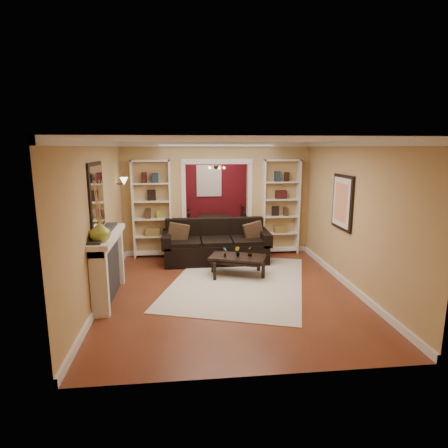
{
  "coord_description": "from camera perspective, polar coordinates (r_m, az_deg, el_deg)",
  "views": [
    {
      "loc": [
        -0.8,
        -7.8,
        2.59
      ],
      "look_at": [
        -0.04,
        -0.8,
        1.13
      ],
      "focal_mm": 30.0,
      "sensor_mm": 36.0,
      "label": 1
    }
  ],
  "objects": [
    {
      "name": "dining_chair_ne",
      "position": [
        10.5,
        1.97,
        -0.32
      ],
      "size": [
        0.53,
        0.53,
        0.82
      ],
      "primitive_type": "cube",
      "rotation": [
        0.0,
        0.0,
        -1.16
      ],
      "color": "black",
      "rests_on": "floor"
    },
    {
      "name": "wall_front",
      "position": [
        4.08,
        5.48,
        -6.05
      ],
      "size": [
        8.0,
        0.0,
        8.0
      ],
      "primitive_type": "plane",
      "rotation": [
        -1.57,
        0.0,
        0.0
      ],
      "color": "tan",
      "rests_on": "ground"
    },
    {
      "name": "mirror",
      "position": [
        6.51,
        -18.87,
        4.08
      ],
      "size": [
        0.03,
        0.95,
        1.1
      ],
      "primitive_type": "cube",
      "color": "silver",
      "rests_on": "wall_left"
    },
    {
      "name": "plant_center",
      "position": [
        7.6,
        2.07,
        -4.22
      ],
      "size": [
        0.13,
        0.13,
        0.19
      ],
      "primitive_type": "imported",
      "rotation": [
        0.0,
        0.0,
        2.33
      ],
      "color": "#336626",
      "rests_on": "coffee_table"
    },
    {
      "name": "red_back_panel",
      "position": [
        11.87,
        -2.3,
        5.51
      ],
      "size": [
        4.44,
        0.04,
        2.64
      ],
      "primitive_type": "cube",
      "color": "maroon",
      "rests_on": "floor"
    },
    {
      "name": "chandelier",
      "position": [
        10.55,
        -1.85,
        8.56
      ],
      "size": [
        0.5,
        0.5,
        0.3
      ],
      "primitive_type": "cube",
      "color": "#321D17",
      "rests_on": "ceiling"
    },
    {
      "name": "dining_chair_sw",
      "position": [
        10.98,
        -4.17,
        0.34
      ],
      "size": [
        0.54,
        0.54,
        0.88
      ],
      "primitive_type": "cube",
      "rotation": [
        0.0,
        0.0,
        1.28
      ],
      "color": "black",
      "rests_on": "floor"
    },
    {
      "name": "wall_left",
      "position": [
        8.03,
        -16.52,
        2.31
      ],
      "size": [
        0.0,
        8.0,
        8.0
      ],
      "primitive_type": "plane",
      "rotation": [
        1.57,
        0.0,
        1.57
      ],
      "color": "tan",
      "rests_on": "ground"
    },
    {
      "name": "plant_right",
      "position": [
        7.64,
        3.97,
        -4.17
      ],
      "size": [
        0.13,
        0.13,
        0.19
      ],
      "primitive_type": "imported",
      "rotation": [
        0.0,
        0.0,
        4.44
      ],
      "color": "#336626",
      "rests_on": "coffee_table"
    },
    {
      "name": "wall_sconce",
      "position": [
        8.49,
        -15.39,
        6.12
      ],
      "size": [
        0.18,
        0.18,
        0.22
      ],
      "primitive_type": "cube",
      "color": "#FFE0A5",
      "rests_on": "wall_left"
    },
    {
      "name": "pillow_left",
      "position": [
        8.45,
        -7.01,
        -1.43
      ],
      "size": [
        0.46,
        0.18,
        0.45
      ],
      "primitive_type": "cube",
      "rotation": [
        0.0,
        0.0,
        0.12
      ],
      "color": "#523923",
      "rests_on": "sofa"
    },
    {
      "name": "dining_chair_nw",
      "position": [
        10.4,
        -4.04,
        -0.37
      ],
      "size": [
        0.56,
        0.56,
        0.86
      ],
      "primitive_type": "cube",
      "rotation": [
        0.0,
        0.0,
        1.98
      ],
      "color": "black",
      "rests_on": "floor"
    },
    {
      "name": "wall_right",
      "position": [
        8.47,
        15.02,
        2.85
      ],
      "size": [
        0.0,
        8.0,
        8.0
      ],
      "primitive_type": "plane",
      "rotation": [
        1.57,
        0.0,
        -1.57
      ],
      "color": "tan",
      "rests_on": "ground"
    },
    {
      "name": "vase",
      "position": [
        6.03,
        -18.38,
        -1.01
      ],
      "size": [
        0.4,
        0.4,
        0.33
      ],
      "primitive_type": "imported",
      "rotation": [
        0.0,
        0.0,
        -0.33
      ],
      "color": "olive",
      "rests_on": "fireplace"
    },
    {
      "name": "fireplace",
      "position": [
        6.74,
        -17.02,
        -6.2
      ],
      "size": [
        0.32,
        1.7,
        1.16
      ],
      "primitive_type": "cube",
      "color": "white",
      "rests_on": "floor"
    },
    {
      "name": "floor",
      "position": [
        8.26,
        -0.32,
        -6.6
      ],
      "size": [
        8.0,
        8.0,
        0.0
      ],
      "primitive_type": "plane",
      "color": "brown",
      "rests_on": "ground"
    },
    {
      "name": "dining_window",
      "position": [
        11.81,
        -2.3,
        6.6
      ],
      "size": [
        0.78,
        0.03,
        0.98
      ],
      "primitive_type": "cube",
      "color": "#8CA5CC",
      "rests_on": "wall_back"
    },
    {
      "name": "dining_table",
      "position": [
        10.75,
        -1.17,
        -0.65
      ],
      "size": [
        1.69,
        0.94,
        0.6
      ],
      "primitive_type": "imported",
      "rotation": [
        0.0,
        0.0,
        1.57
      ],
      "color": "black",
      "rests_on": "floor"
    },
    {
      "name": "dining_chair_se",
      "position": [
        11.07,
        1.53,
        0.59
      ],
      "size": [
        0.52,
        0.52,
        0.93
      ],
      "primitive_type": "cube",
      "rotation": [
        0.0,
        0.0,
        -1.71
      ],
      "color": "black",
      "rests_on": "floor"
    },
    {
      "name": "partition_wall",
      "position": [
        9.12,
        -1.1,
        3.85
      ],
      "size": [
        4.5,
        0.15,
        2.7
      ],
      "primitive_type": "cube",
      "color": "tan",
      "rests_on": "floor"
    },
    {
      "name": "sofa",
      "position": [
        8.55,
        -1.22,
        -2.67
      ],
      "size": [
        2.42,
        1.04,
        0.95
      ],
      "primitive_type": "cube",
      "color": "black",
      "rests_on": "floor"
    },
    {
      "name": "bookshelf_left",
      "position": [
        8.98,
        -10.9,
        2.23
      ],
      "size": [
        0.9,
        0.3,
        2.3
      ],
      "primitive_type": "cube",
      "color": "white",
      "rests_on": "floor"
    },
    {
      "name": "ceiling",
      "position": [
        7.84,
        -0.34,
        12.48
      ],
      "size": [
        8.0,
        8.0,
        0.0
      ],
      "primitive_type": "plane",
      "rotation": [
        3.14,
        0.0,
        0.0
      ],
      "color": "white",
      "rests_on": "ground"
    },
    {
      "name": "framed_art",
      "position": [
        7.51,
        17.54,
        3.17
      ],
      "size": [
        0.04,
        0.85,
        1.05
      ],
      "primitive_type": "cube",
      "color": "black",
      "rests_on": "wall_right"
    },
    {
      "name": "plant_left",
      "position": [
        7.57,
        0.15,
        -4.28
      ],
      "size": [
        0.11,
        0.12,
        0.19
      ],
      "primitive_type": "imported",
      "rotation": [
        0.0,
        0.0,
        1.07
      ],
      "color": "#336626",
      "rests_on": "coffee_table"
    },
    {
      "name": "area_rug",
      "position": [
        7.41,
        2.13,
        -8.73
      ],
      "size": [
        3.38,
        4.02,
        0.01
      ],
      "primitive_type": "cube",
      "rotation": [
        0.0,
        0.0,
        -0.31
      ],
      "color": "beige",
      "rests_on": "floor"
    },
    {
      "name": "bookshelf_right",
      "position": [
        9.25,
        8.61,
        2.58
      ],
      "size": [
        0.9,
        0.3,
        2.3
      ],
      "primitive_type": "cube",
      "color": "white",
      "rests_on": "floor"
    },
    {
      "name": "coffee_table",
      "position": [
        7.69,
        2.05,
        -6.39
      ],
      "size": [
        1.23,
        0.93,
        0.41
      ],
      "primitive_type": "cube",
      "rotation": [
        0.0,
        0.0,
        -0.35
      ],
      "color": "black",
      "rests_on": "floor"
    },
    {
      "name": "pillow_right",
      "position": [
        8.6,
        4.49,
        -1.24
      ],
      "size": [
        0.44,
        0.18,
        0.42
      ],
      "primitive_type": "cube",
      "rotation": [
        0.0,
        0.0,
        0.15
      ],
      "color": "#523923",
      "rests_on": "sofa"
    },
    {
      "name": "wall_back",
      "position": [
        11.89,
        -2.31,
        5.67
      ],
      "size": [
        8.0,
        0.0,
        8.0
      ],
      "primitive_type": "plane",
      "rotation": [
        1.57,
        0.0,
        0.0
      ],
      "color": "tan",
      "rests_on": "ground"
    }
  ]
}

